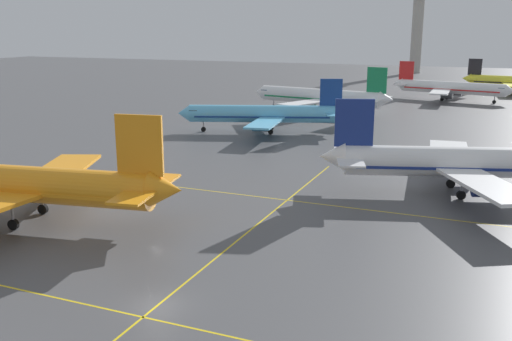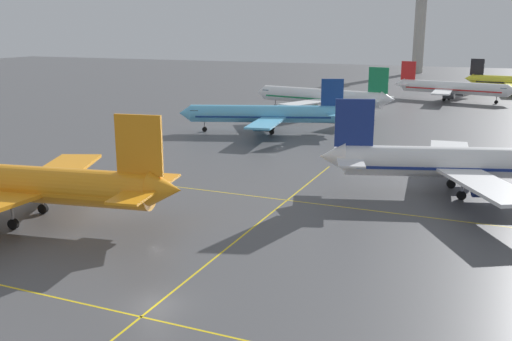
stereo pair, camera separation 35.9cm
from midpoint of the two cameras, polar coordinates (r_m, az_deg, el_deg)
ground_plane at (r=47.14m, az=-9.79°, el=-13.13°), size 600.00×600.00×0.00m
airliner_front_gate at (r=69.75m, az=-22.93°, el=-1.20°), size 40.66×34.65×12.67m
airliner_second_row at (r=79.50m, az=20.74°, el=0.72°), size 38.96×33.29×12.39m
airliner_third_row at (r=119.23m, az=1.04°, el=5.65°), size 34.80×29.81×11.16m
airliner_far_left_stand at (r=147.57m, az=6.68°, el=7.32°), size 38.80×33.05×12.09m
airliner_far_right_stand at (r=181.13m, az=19.03°, el=7.80°), size 35.68×30.31×11.15m
taxiway_markings at (r=58.59m, az=-2.19°, el=-7.32°), size 138.94×71.98×0.01m
control_tower at (r=286.43m, az=16.10°, el=14.02°), size 8.82×8.82×40.65m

